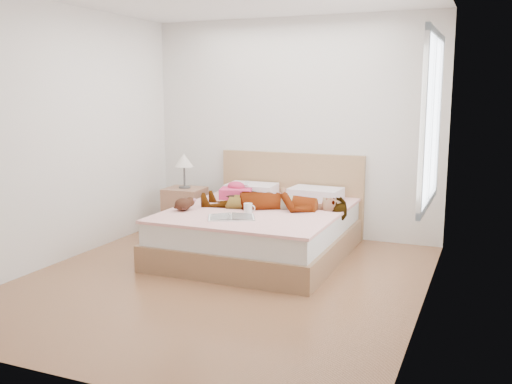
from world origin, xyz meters
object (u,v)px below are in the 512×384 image
woman (274,198)px  bed (263,228)px  magazine (231,217)px  coffee_mug (248,208)px  nightstand (185,207)px  plush_toy (184,204)px  towel (236,191)px  phone (247,183)px

woman → bed: (-0.13, -0.01, -0.34)m
magazine → coffee_mug: bearing=79.2°
magazine → coffee_mug: size_ratio=4.19×
nightstand → plush_toy: bearing=-60.5°
towel → plush_toy: towel is taller
bed → plush_toy: bed is taller
phone → nightstand: nightstand is taller
woman → magazine: woman is taller
woman → coffee_mug: bearing=-33.1°
woman → towel: 0.70m
phone → coffee_mug: (0.35, -0.76, -0.12)m
bed → magazine: (-0.07, -0.64, 0.24)m
towel → coffee_mug: bearing=-56.8°
magazine → plush_toy: 0.62m
coffee_mug → nightstand: 1.47m
bed → nightstand: (-1.22, 0.46, 0.05)m
bed → coffee_mug: size_ratio=16.32×
magazine → coffee_mug: 0.30m
towel → coffee_mug: (0.46, -0.71, -0.03)m
bed → coffee_mug: (-0.02, -0.35, 0.29)m
woman → bed: bearing=-97.3°
nightstand → phone: bearing=-3.3°
coffee_mug → nightstand: size_ratio=0.13×
woman → nightstand: size_ratio=1.57×
phone → bed: size_ratio=0.04×
bed → nightstand: bearing=159.5°
bed → magazine: size_ratio=3.90×
woman → plush_toy: woman is taller
bed → towel: size_ratio=4.95×
phone → magazine: size_ratio=0.17×
plush_toy → coffee_mug: bearing=13.0°
woman → coffee_mug: 0.39m
woman → magazine: size_ratio=2.92×
bed → phone: bearing=132.0°
magazine → towel: bearing=112.2°
phone → woman: bearing=-49.4°
bed → towel: 0.67m
magazine → coffee_mug: coffee_mug is taller
bed → towel: bearing=143.5°
woman → plush_toy: (-0.81, -0.51, -0.04)m
bed → plush_toy: size_ratio=7.86×
phone → coffee_mug: bearing=-75.9°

